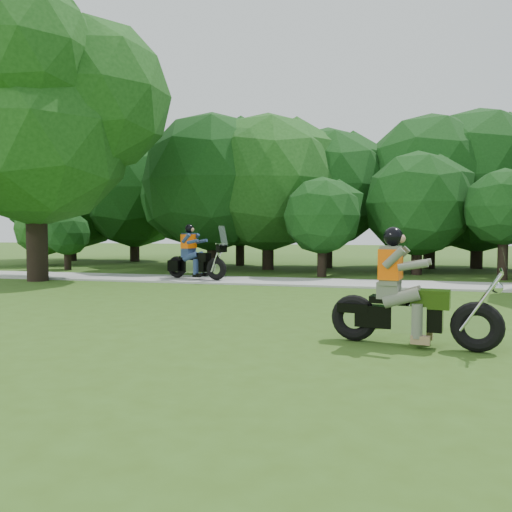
# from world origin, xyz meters

# --- Properties ---
(ground) EXTENTS (100.00, 100.00, 0.00)m
(ground) POSITION_xyz_m (0.00, 0.00, 0.00)
(ground) COLOR #355317
(ground) RESTS_ON ground
(walkway) EXTENTS (60.00, 2.20, 0.06)m
(walkway) POSITION_xyz_m (0.00, 8.00, 0.03)
(walkway) COLOR #9E9E99
(walkway) RESTS_ON ground
(tree_line) EXTENTS (40.37, 11.11, 7.68)m
(tree_line) POSITION_xyz_m (0.04, 14.59, 3.61)
(tree_line) COLOR black
(tree_line) RESTS_ON ground
(big_tree_west) EXTENTS (8.64, 6.56, 9.96)m
(big_tree_west) POSITION_xyz_m (-10.54, 6.85, 5.76)
(big_tree_west) COLOR black
(big_tree_west) RESTS_ON ground
(chopper_motorcycle) EXTENTS (2.44, 0.87, 1.75)m
(chopper_motorcycle) POSITION_xyz_m (0.99, -0.28, 0.65)
(chopper_motorcycle) COLOR black
(chopper_motorcycle) RESTS_ON ground
(touring_motorcycle) EXTENTS (2.37, 1.21, 1.84)m
(touring_motorcycle) POSITION_xyz_m (-5.49, 7.85, 0.73)
(touring_motorcycle) COLOR black
(touring_motorcycle) RESTS_ON walkway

